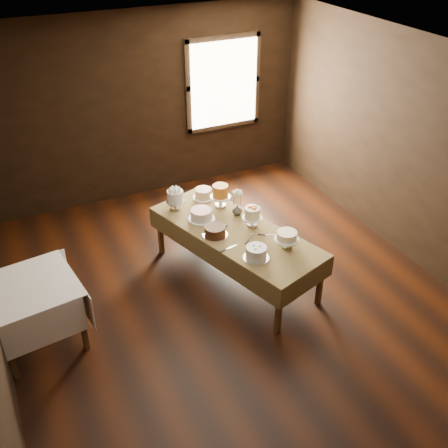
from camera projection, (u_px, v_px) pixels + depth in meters
floor at (231, 299)px, 6.32m from camera, size 5.00×6.00×0.01m
ceiling at (233, 63)px, 4.83m from camera, size 5.00×6.00×0.01m
wall_back at (143, 108)px, 7.87m from camera, size 5.00×0.02×2.80m
wall_front at (445, 411)px, 3.29m from camera, size 5.00×0.02×2.80m
wall_right at (415, 154)px, 6.48m from camera, size 0.02×6.00×2.80m
window at (224, 84)px, 8.19m from camera, size 1.10×0.05×1.30m
display_table at (235, 234)px, 6.36m from camera, size 1.52×2.41×0.70m
side_table at (30, 293)px, 5.37m from camera, size 1.03×1.03×0.77m
cake_meringue at (175, 200)px, 6.71m from camera, size 0.28×0.28×0.26m
cake_speckled at (203, 194)px, 6.96m from camera, size 0.28×0.28×0.13m
cake_lattice at (201, 215)px, 6.51m from camera, size 0.33×0.33×0.12m
cake_caramel at (220, 197)px, 6.75m from camera, size 0.27×0.27×0.30m
cake_chocolate at (215, 231)px, 6.21m from camera, size 0.30×0.30×0.12m
cake_flowers at (252, 217)px, 6.37m from camera, size 0.26×0.26×0.25m
cake_swirl at (256, 253)px, 5.81m from camera, size 0.32×0.32×0.15m
cake_cream at (286, 239)px, 6.00m from camera, size 0.28×0.28×0.20m
cake_server_a at (251, 236)px, 6.21m from camera, size 0.20×0.17×0.01m
cake_server_b at (272, 235)px, 6.24m from camera, size 0.23×0.13×0.01m
cake_server_c at (215, 224)px, 6.45m from camera, size 0.18×0.19×0.01m
cake_server_e at (231, 247)px, 6.02m from camera, size 0.24×0.07×0.01m
flower_vase at (237, 210)px, 6.60m from camera, size 0.17×0.17×0.13m
flower_bouquet at (237, 197)px, 6.50m from camera, size 0.14×0.14×0.20m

